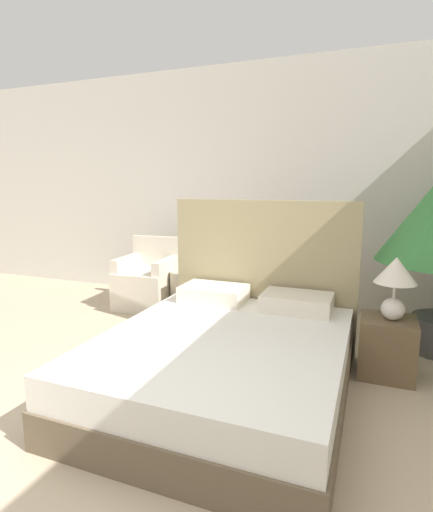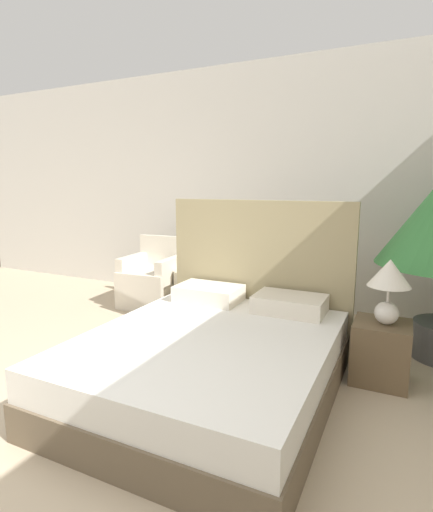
{
  "view_description": "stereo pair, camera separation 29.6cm",
  "coord_description": "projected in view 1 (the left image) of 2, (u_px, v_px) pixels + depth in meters",
  "views": [
    {
      "loc": [
        1.29,
        -1.18,
        1.47
      ],
      "look_at": [
        -0.19,
        2.59,
        0.75
      ],
      "focal_mm": 28.0,
      "sensor_mm": 36.0,
      "label": 1
    },
    {
      "loc": [
        1.56,
        -1.06,
        1.47
      ],
      "look_at": [
        -0.19,
        2.59,
        0.75
      ],
      "focal_mm": 28.0,
      "sensor_mm": 36.0,
      "label": 2
    }
  ],
  "objects": [
    {
      "name": "wall_back",
      "position": [
        262.0,
        186.0,
        4.87
      ],
      "size": [
        10.0,
        0.06,
        2.9
      ],
      "color": "silver",
      "rests_on": "ground_plane"
    },
    {
      "name": "bed",
      "position": [
        229.0,
        354.0,
        2.87
      ],
      "size": [
        1.67,
        2.0,
        1.34
      ],
      "color": "brown",
      "rests_on": "ground_plane"
    },
    {
      "name": "armchair_near_window_left",
      "position": [
        147.0,
        284.0,
        4.87
      ],
      "size": [
        0.67,
        0.69,
        0.83
      ],
      "rotation": [
        0.0,
        0.0,
        0.07
      ],
      "color": "beige",
      "rests_on": "ground_plane"
    },
    {
      "name": "armchair_near_window_right",
      "position": [
        217.0,
        291.0,
        4.53
      ],
      "size": [
        0.66,
        0.68,
        0.83
      ],
      "rotation": [
        0.0,
        0.0,
        0.05
      ],
      "color": "beige",
      "rests_on": "ground_plane"
    },
    {
      "name": "nightstand",
      "position": [
        387.0,
        347.0,
        3.1
      ],
      "size": [
        0.41,
        0.4,
        0.46
      ],
      "color": "brown",
      "rests_on": "ground_plane"
    },
    {
      "name": "table_lamp",
      "position": [
        395.0,
        278.0,
        2.97
      ],
      "size": [
        0.3,
        0.3,
        0.49
      ],
      "color": "white",
      "rests_on": "nightstand"
    },
    {
      "name": "side_table",
      "position": [
        182.0,
        291.0,
        4.73
      ],
      "size": [
        0.29,
        0.29,
        0.47
      ],
      "color": "#B7AD93",
      "rests_on": "ground_plane"
    }
  ]
}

